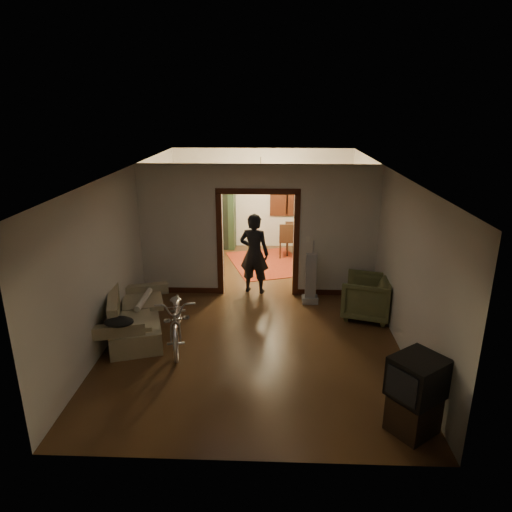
# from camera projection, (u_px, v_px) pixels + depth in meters

# --- Properties ---
(floor) EXTENTS (5.00, 8.50, 0.01)m
(floor) POSITION_uv_depth(u_px,v_px,m) (257.00, 307.00, 9.34)
(floor) COLOR #362111
(floor) RESTS_ON ground
(ceiling) EXTENTS (5.00, 8.50, 0.01)m
(ceiling) POSITION_uv_depth(u_px,v_px,m) (257.00, 169.00, 8.45)
(ceiling) COLOR white
(ceiling) RESTS_ON floor
(wall_back) EXTENTS (5.00, 0.02, 2.80)m
(wall_back) POSITION_uv_depth(u_px,v_px,m) (262.00, 198.00, 12.92)
(wall_back) COLOR beige
(wall_back) RESTS_ON floor
(wall_left) EXTENTS (0.02, 8.50, 2.80)m
(wall_left) POSITION_uv_depth(u_px,v_px,m) (130.00, 240.00, 8.99)
(wall_left) COLOR beige
(wall_left) RESTS_ON floor
(wall_right) EXTENTS (0.02, 8.50, 2.80)m
(wall_right) POSITION_uv_depth(u_px,v_px,m) (386.00, 243.00, 8.80)
(wall_right) COLOR beige
(wall_right) RESTS_ON floor
(partition_wall) EXTENTS (5.00, 0.14, 2.80)m
(partition_wall) POSITION_uv_depth(u_px,v_px,m) (258.00, 231.00, 9.60)
(partition_wall) COLOR beige
(partition_wall) RESTS_ON floor
(door_casing) EXTENTS (1.74, 0.20, 2.32)m
(door_casing) POSITION_uv_depth(u_px,v_px,m) (258.00, 245.00, 9.70)
(door_casing) COLOR #36170C
(door_casing) RESTS_ON floor
(far_window) EXTENTS (0.98, 0.06, 1.28)m
(far_window) POSITION_uv_depth(u_px,v_px,m) (287.00, 194.00, 12.81)
(far_window) COLOR black
(far_window) RESTS_ON wall_back
(chandelier) EXTENTS (0.24, 0.24, 0.24)m
(chandelier) POSITION_uv_depth(u_px,v_px,m) (261.00, 174.00, 10.96)
(chandelier) COLOR #FFE0A5
(chandelier) RESTS_ON ceiling
(light_switch) EXTENTS (0.08, 0.01, 0.12)m
(light_switch) POSITION_uv_depth(u_px,v_px,m) (308.00, 240.00, 9.54)
(light_switch) COLOR silver
(light_switch) RESTS_ON partition_wall
(sofa) EXTENTS (1.37, 2.03, 0.86)m
(sofa) POSITION_uv_depth(u_px,v_px,m) (134.00, 311.00, 8.15)
(sofa) COLOR #746E4D
(sofa) RESTS_ON floor
(rolled_paper) EXTENTS (0.11, 0.87, 0.11)m
(rolled_paper) POSITION_uv_depth(u_px,v_px,m) (144.00, 299.00, 8.39)
(rolled_paper) COLOR beige
(rolled_paper) RESTS_ON sofa
(jacket) EXTENTS (0.47, 0.35, 0.14)m
(jacket) POSITION_uv_depth(u_px,v_px,m) (119.00, 322.00, 7.20)
(jacket) COLOR black
(jacket) RESTS_ON sofa
(bicycle) EXTENTS (0.95, 1.92, 0.96)m
(bicycle) POSITION_uv_depth(u_px,v_px,m) (177.00, 317.00, 7.81)
(bicycle) COLOR silver
(bicycle) RESTS_ON floor
(armchair) EXTENTS (1.12, 1.10, 0.82)m
(armchair) POSITION_uv_depth(u_px,v_px,m) (367.00, 297.00, 8.80)
(armchair) COLOR brown
(armchair) RESTS_ON floor
(tv_stand) EXTENTS (0.72, 0.71, 0.49)m
(tv_stand) POSITION_uv_depth(u_px,v_px,m) (413.00, 414.00, 5.73)
(tv_stand) COLOR black
(tv_stand) RESTS_ON floor
(crt_tv) EXTENTS (0.81, 0.79, 0.52)m
(crt_tv) POSITION_uv_depth(u_px,v_px,m) (418.00, 377.00, 5.56)
(crt_tv) COLOR black
(crt_tv) RESTS_ON tv_stand
(vacuum) EXTENTS (0.33, 0.27, 1.07)m
(vacuum) POSITION_uv_depth(u_px,v_px,m) (311.00, 278.00, 9.38)
(vacuum) COLOR gray
(vacuum) RESTS_ON floor
(person) EXTENTS (0.73, 0.57, 1.77)m
(person) POSITION_uv_depth(u_px,v_px,m) (254.00, 254.00, 9.83)
(person) COLOR black
(person) RESTS_ON floor
(oriental_rug) EXTENTS (2.36, 2.72, 0.02)m
(oriental_rug) POSITION_uv_depth(u_px,v_px,m) (267.00, 263.00, 11.88)
(oriental_rug) COLOR maroon
(oriental_rug) RESTS_ON floor
(locker) EXTENTS (0.86, 0.51, 1.66)m
(locker) POSITION_uv_depth(u_px,v_px,m) (220.00, 220.00, 12.92)
(locker) COLOR #21341F
(locker) RESTS_ON floor
(globe) EXTENTS (0.25, 0.25, 0.25)m
(globe) POSITION_uv_depth(u_px,v_px,m) (219.00, 180.00, 12.57)
(globe) COLOR #1E5972
(globe) RESTS_ON locker
(desk) EXTENTS (1.27, 0.97, 0.83)m
(desk) POSITION_uv_depth(u_px,v_px,m) (306.00, 240.00, 12.50)
(desk) COLOR black
(desk) RESTS_ON floor
(desk_chair) EXTENTS (0.47, 0.47, 0.95)m
(desk_chair) POSITION_uv_depth(u_px,v_px,m) (287.00, 240.00, 12.24)
(desk_chair) COLOR black
(desk_chair) RESTS_ON floor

